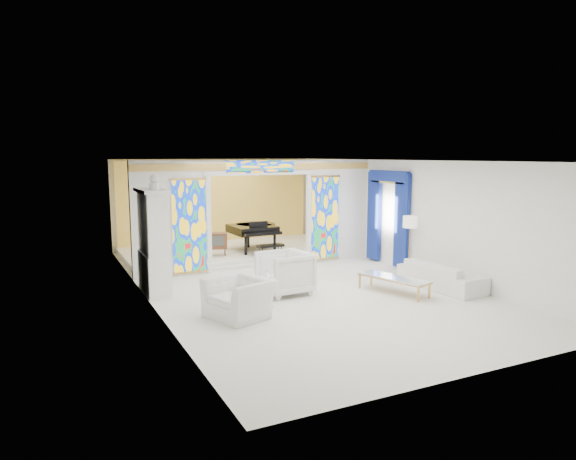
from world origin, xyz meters
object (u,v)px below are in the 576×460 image
coffee_table (394,278)px  tv_console (217,241)px  sofa (441,275)px  armchair_left (239,298)px  grand_piano (255,229)px  china_cabinet (153,242)px  armchair_right (285,273)px

coffee_table → tv_console: (-2.52, 5.17, 0.27)m
sofa → coffee_table: bearing=79.4°
armchair_left → sofa: size_ratio=0.54×
sofa → grand_piano: (-2.43, 5.73, 0.52)m
armchair_left → sofa: armchair_left is taller
china_cabinet → armchair_left: china_cabinet is taller
grand_piano → tv_console: size_ratio=3.59×
china_cabinet → armchair_right: (2.62, -1.47, -0.68)m
coffee_table → grand_piano: bearing=101.6°
armchair_left → sofa: (5.07, -0.03, -0.07)m
armchair_left → sofa: 5.07m
armchair_left → coffee_table: armchair_left is taller
armchair_left → grand_piano: (2.64, 5.69, 0.45)m
china_cabinet → tv_console: (2.36, 2.67, -0.55)m
armchair_right → coffee_table: bearing=62.3°
grand_piano → tv_console: 1.45m
armchair_left → armchair_right: 1.90m
china_cabinet → sofa: (6.17, -2.63, -0.86)m
china_cabinet → grand_piano: size_ratio=1.12×
armchair_right → coffee_table: armchair_right is taller
sofa → tv_console: tv_console is taller
grand_piano → tv_console: grand_piano is taller
armchair_left → tv_console: tv_console is taller
china_cabinet → armchair_right: china_cabinet is taller
china_cabinet → tv_console: bearing=48.4°
armchair_left → grand_piano: size_ratio=0.48×
armchair_right → coffee_table: 2.49m
armchair_left → armchair_right: armchair_right is taller
grand_piano → armchair_right: bearing=-105.6°
china_cabinet → armchair_left: size_ratio=2.33×
china_cabinet → coffee_table: bearing=-27.1°
coffee_table → sofa: bearing=-5.9°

